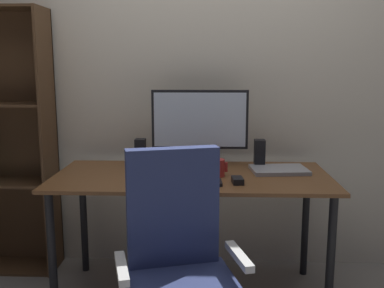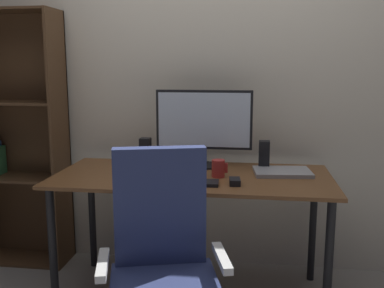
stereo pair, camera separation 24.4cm
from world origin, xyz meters
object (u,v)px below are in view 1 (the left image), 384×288
object	(u,v)px
coffee_mug	(218,168)
office_chair	(180,283)
laptop	(279,170)
speaker_right	(259,153)
mouse	(237,180)
desk	(192,189)
bookshelf	(5,145)
keyboard	(194,183)
monitor	(200,123)
speaker_left	(140,153)

from	to	relation	value
coffee_mug	office_chair	world-z (taller)	office_chair
laptop	speaker_right	world-z (taller)	speaker_right
mouse	office_chair	world-z (taller)	office_chair
desk	bookshelf	world-z (taller)	bookshelf
keyboard	office_chair	xyz separation A→B (m)	(-0.04, -0.53, -0.29)
bookshelf	coffee_mug	bearing A→B (deg)	-15.44
desk	speaker_right	xyz separation A→B (m)	(0.41, 0.21, 0.17)
coffee_mug	laptop	world-z (taller)	coffee_mug
desk	monitor	world-z (taller)	monitor
mouse	bookshelf	xyz separation A→B (m)	(-1.49, 0.53, 0.09)
desk	office_chair	distance (m)	0.76
laptop	coffee_mug	bearing A→B (deg)	-166.72
monitor	speaker_right	distance (m)	0.41
keyboard	monitor	bearing A→B (deg)	84.51
bookshelf	monitor	bearing A→B (deg)	-6.23
speaker_left	speaker_right	distance (m)	0.73
laptop	bookshelf	world-z (taller)	bookshelf
coffee_mug	bookshelf	bearing A→B (deg)	164.56
desk	bookshelf	size ratio (longest dim) A/B	0.92
keyboard	mouse	xyz separation A→B (m)	(0.23, 0.03, 0.01)
speaker_right	bookshelf	xyz separation A→B (m)	(-1.65, 0.15, 0.02)
monitor	laptop	bearing A→B (deg)	-14.55
mouse	laptop	size ratio (longest dim) A/B	0.30
desk	speaker_left	bearing A→B (deg)	147.45
speaker_left	office_chair	world-z (taller)	office_chair
desk	keyboard	distance (m)	0.22
monitor	speaker_right	size ratio (longest dim) A/B	3.44
desk	coffee_mug	bearing A→B (deg)	-11.03
monitor	bookshelf	world-z (taller)	bookshelf
mouse	coffee_mug	xyz separation A→B (m)	(-0.10, 0.15, 0.03)
speaker_right	coffee_mug	bearing A→B (deg)	-137.22
laptop	office_chair	bearing A→B (deg)	-128.33
laptop	keyboard	bearing A→B (deg)	-154.41
mouse	keyboard	bearing A→B (deg)	-178.75
speaker_right	bookshelf	world-z (taller)	bookshelf
desk	laptop	bearing A→B (deg)	10.44
speaker_right	speaker_left	bearing A→B (deg)	180.00
laptop	desk	bearing A→B (deg)	-175.20
speaker_left	speaker_right	size ratio (longest dim) A/B	1.00
mouse	office_chair	xyz separation A→B (m)	(-0.27, -0.56, -0.30)
mouse	speaker_left	world-z (taller)	speaker_left
coffee_mug	speaker_left	size ratio (longest dim) A/B	0.57
keyboard	coffee_mug	xyz separation A→B (m)	(0.13, 0.17, 0.04)
desk	laptop	world-z (taller)	laptop
desk	keyboard	xyz separation A→B (m)	(0.02, -0.20, 0.09)
desk	speaker_right	bearing A→B (deg)	27.08
monitor	office_chair	distance (m)	1.10
laptop	office_chair	size ratio (longest dim) A/B	0.32
coffee_mug	speaker_right	xyz separation A→B (m)	(0.26, 0.24, 0.04)
speaker_left	bookshelf	world-z (taller)	bookshelf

